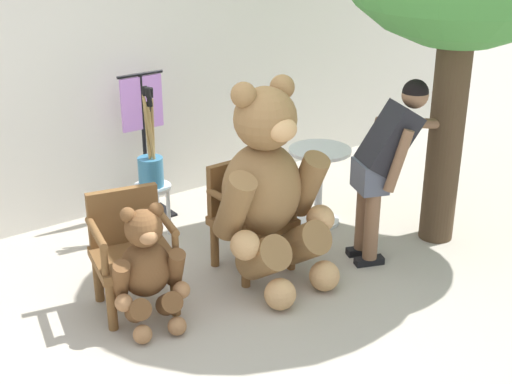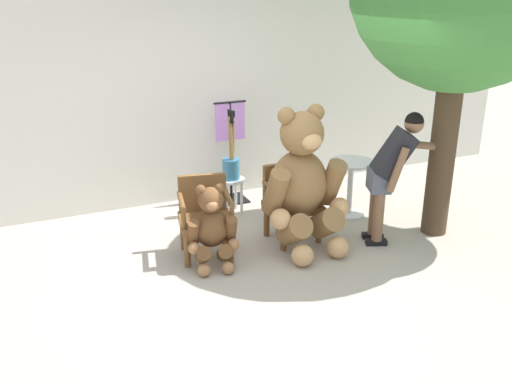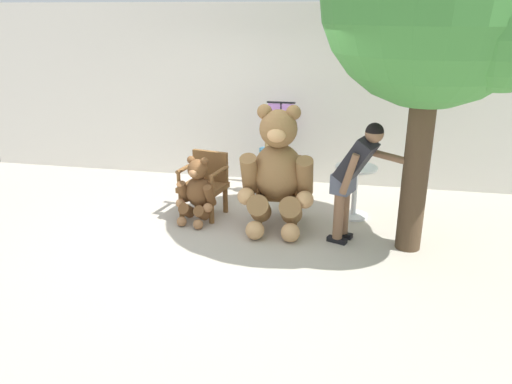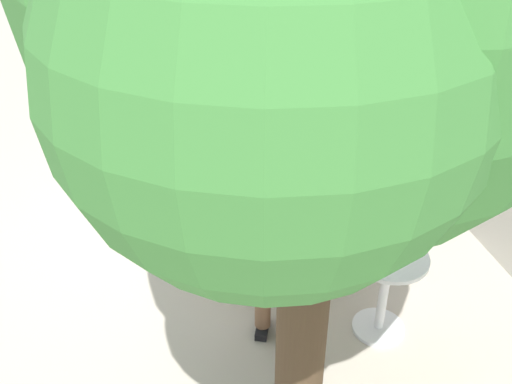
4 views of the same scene
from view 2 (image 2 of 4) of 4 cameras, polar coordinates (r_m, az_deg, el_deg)
name	(u,v)px [view 2 (image 2 of 4)]	position (r m, az deg, el deg)	size (l,w,h in m)	color
ground_plane	(274,271)	(5.97, 1.82, -7.88)	(60.00, 60.00, 0.00)	#B2A899
back_wall	(197,95)	(7.62, -5.94, 9.61)	(10.00, 0.16, 2.80)	beige
wooden_chair_left	(205,214)	(6.16, -5.14, -2.24)	(0.65, 0.62, 0.86)	brown
wooden_chair_right	(291,200)	(6.53, 3.47, -0.82)	(0.58, 0.54, 0.86)	brown
teddy_bear_large	(303,181)	(6.20, 4.70, 1.11)	(0.96, 0.91, 1.60)	olive
teddy_bear_small	(212,227)	(5.92, -4.43, -3.50)	(0.55, 0.55, 0.89)	brown
person_visitor	(391,167)	(6.44, 13.39, 2.47)	(0.87, 0.49, 1.51)	black
white_stool	(231,186)	(7.26, -2.49, 0.56)	(0.34, 0.34, 0.46)	silver
brush_bucket	(231,164)	(7.16, -2.51, 2.86)	(0.22, 0.22, 0.89)	teal
round_side_table	(350,182)	(7.24, 9.42, 1.01)	(0.56, 0.56, 0.72)	silver
clothing_display_stand	(231,149)	(7.55, -2.55, 4.28)	(0.44, 0.40, 1.36)	black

